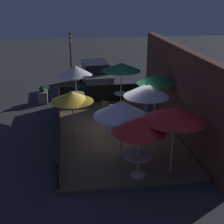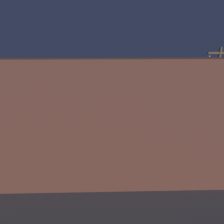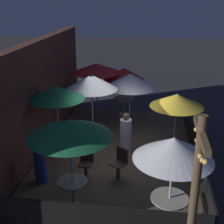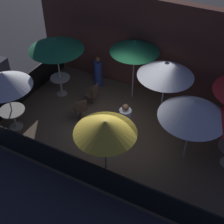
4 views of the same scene
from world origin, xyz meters
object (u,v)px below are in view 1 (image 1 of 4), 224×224
(patio_umbrella_4, at_px, (121,109))
(patio_umbrella_2, at_px, (121,67))
(patio_umbrella_6, at_px, (175,114))
(light_post, at_px, (71,61))
(patio_umbrella_0, at_px, (139,125))
(patio_umbrella_5, at_px, (156,79))
(patio_umbrella_1, at_px, (75,70))
(patio_umbrella_7, at_px, (72,96))
(patio_umbrella_3, at_px, (146,90))
(dining_table_1, at_px, (76,96))
(patio_chair_0, at_px, (106,109))
(parked_car_0, at_px, (95,74))
(dining_table_0, at_px, (138,159))
(patio_chair_1, at_px, (126,108))
(dining_table_2, at_px, (121,96))
(planter_box, at_px, (43,95))
(patron_0, at_px, (148,102))
(patron_1, at_px, (111,121))

(patio_umbrella_4, bearing_deg, patio_umbrella_2, 169.78)
(patio_umbrella_6, relative_size, light_post, 0.61)
(patio_umbrella_0, distance_m, patio_umbrella_5, 4.41)
(patio_umbrella_1, xyz_separation_m, patio_umbrella_7, (3.71, -0.28, -0.17))
(patio_umbrella_5, bearing_deg, patio_umbrella_3, -29.50)
(patio_umbrella_3, relative_size, dining_table_1, 2.83)
(patio_chair_0, bearing_deg, patio_umbrella_0, -142.30)
(patio_umbrella_4, bearing_deg, parked_car_0, 179.76)
(dining_table_0, height_order, parked_car_0, parked_car_0)
(patio_chair_1, bearing_deg, dining_table_2, 0.00)
(patio_umbrella_3, xyz_separation_m, dining_table_0, (2.60, -0.89, -1.56))
(parked_car_0, bearing_deg, patio_umbrella_3, 4.71)
(planter_box, bearing_deg, patio_chair_0, 44.73)
(patio_umbrella_0, height_order, patron_0, patio_umbrella_0)
(patron_0, bearing_deg, patio_umbrella_7, -62.87)
(patio_umbrella_7, height_order, patio_chair_1, patio_umbrella_7)
(patio_umbrella_4, height_order, patio_umbrella_7, patio_umbrella_4)
(patio_umbrella_1, height_order, patio_umbrella_5, patio_umbrella_5)
(patio_umbrella_6, xyz_separation_m, patio_chair_1, (-5.03, -0.60, -1.60))
(patio_umbrella_3, height_order, patron_1, patio_umbrella_3)
(patron_1, distance_m, light_post, 6.17)
(patio_umbrella_6, relative_size, patron_1, 1.69)
(patio_umbrella_1, distance_m, patio_umbrella_4, 5.77)
(patio_chair_0, distance_m, patron_1, 1.72)
(patio_umbrella_1, height_order, dining_table_0, patio_umbrella_1)
(patio_umbrella_4, relative_size, patron_1, 1.62)
(patio_umbrella_3, xyz_separation_m, patio_chair_0, (-2.49, -1.28, -1.65))
(dining_table_0, bearing_deg, patio_umbrella_2, 174.85)
(patio_umbrella_1, distance_m, patio_umbrella_6, 7.41)
(patio_chair_0, bearing_deg, patio_umbrella_5, -82.96)
(patio_umbrella_0, bearing_deg, dining_table_1, -165.92)
(dining_table_0, height_order, patron_0, patron_0)
(patron_1, bearing_deg, patio_umbrella_4, 117.63)
(light_post, bearing_deg, dining_table_0, 11.58)
(planter_box, relative_size, parked_car_0, 0.24)
(planter_box, bearing_deg, patio_umbrella_1, 53.27)
(patio_umbrella_6, bearing_deg, patron_0, 173.63)
(patron_1, relative_size, planter_box, 1.41)
(patio_umbrella_5, relative_size, patio_chair_0, 2.56)
(patio_chair_1, bearing_deg, dining_table_1, 53.12)
(planter_box, bearing_deg, patio_umbrella_4, 24.76)
(patio_umbrella_0, xyz_separation_m, patio_umbrella_2, (-6.59, 0.59, 0.32))
(patio_umbrella_0, height_order, patio_umbrella_1, patio_umbrella_1)
(patio_umbrella_0, relative_size, patio_umbrella_6, 0.92)
(patio_chair_0, bearing_deg, patio_chair_1, -53.07)
(patio_umbrella_6, relative_size, patio_chair_0, 2.45)
(patio_umbrella_6, bearing_deg, planter_box, -149.84)
(patio_umbrella_0, bearing_deg, patio_umbrella_3, 161.15)
(patron_1, bearing_deg, patio_umbrella_5, -135.77)
(patio_umbrella_7, bearing_deg, patio_umbrella_0, 32.14)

